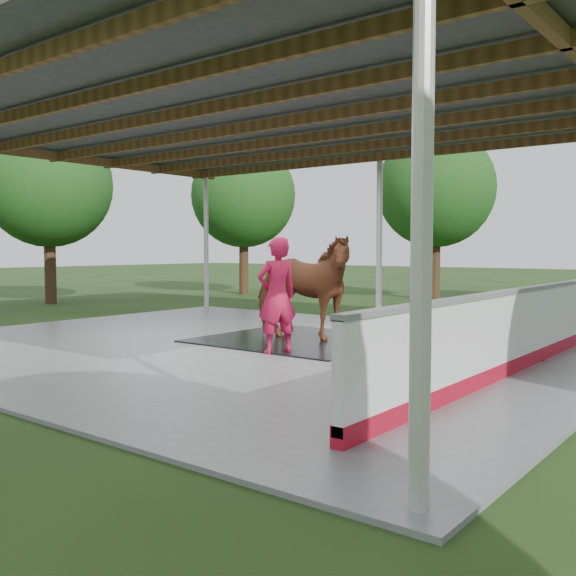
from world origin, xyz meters
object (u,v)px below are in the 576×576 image
Objects in this scene: handler at (277,295)px; dasher_board at (504,336)px; wash_bucket at (363,363)px; horse at (301,287)px.

dasher_board is at bearing 120.57° from handler.
wash_bucket is (-1.56, -1.01, -0.39)m from dasher_board.
horse is (-4.15, 1.05, 0.44)m from dasher_board.
horse is 1.55m from handler.
dasher_board reaches higher than wash_bucket.
handler is (0.58, -1.44, -0.04)m from horse.
wash_bucket is at bearing -147.00° from dasher_board.
dasher_board is 25.46× the size of wash_bucket.
handler reaches higher than wash_bucket.
handler is at bearing -162.30° from horse.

